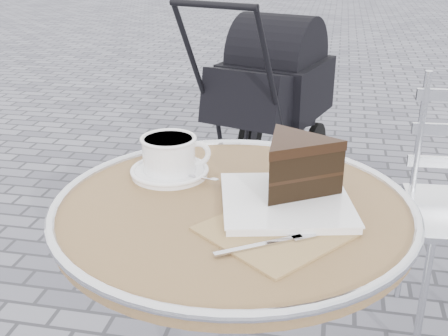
% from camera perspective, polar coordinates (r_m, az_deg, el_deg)
% --- Properties ---
extents(cafe_table, '(0.72, 0.72, 0.74)m').
position_cam_1_polar(cafe_table, '(1.19, 0.92, -10.77)').
color(cafe_table, silver).
rests_on(cafe_table, ground).
extents(cappuccino_set, '(0.19, 0.17, 0.09)m').
position_cam_1_polar(cappuccino_set, '(1.23, -5.49, 0.99)').
color(cappuccino_set, white).
rests_on(cappuccino_set, cafe_table).
extents(cake_plate_set, '(0.31, 0.40, 0.13)m').
position_cam_1_polar(cake_plate_set, '(1.10, 7.07, -0.58)').
color(cake_plate_set, '#977553').
rests_on(cake_plate_set, cafe_table).
extents(baby_stroller, '(0.67, 1.01, 0.97)m').
position_cam_1_polar(baby_stroller, '(2.92, 4.45, 7.13)').
color(baby_stroller, black).
rests_on(baby_stroller, ground).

